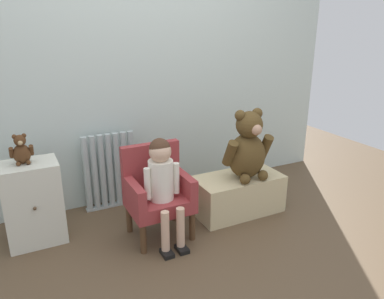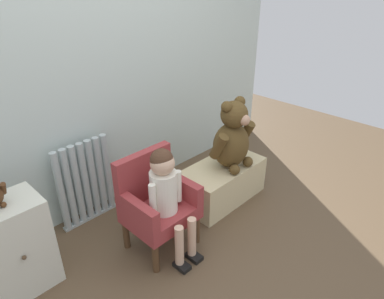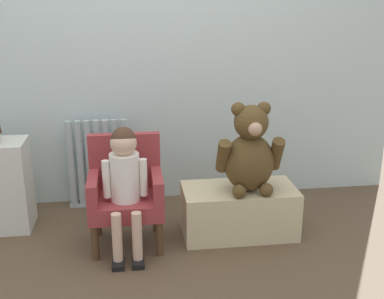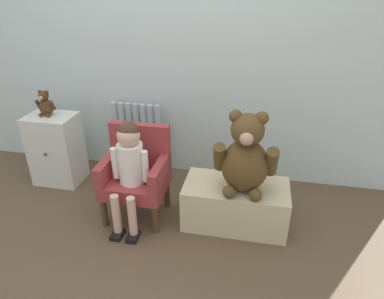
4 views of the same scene
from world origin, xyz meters
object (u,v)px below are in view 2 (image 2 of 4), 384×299
object	(u,v)px
small_dresser	(14,247)
low_bench	(222,182)
large_teddy_bear	(232,138)
radiator	(85,183)
child_armchair	(156,201)
child_figure	(166,188)

from	to	relation	value
small_dresser	low_bench	world-z (taller)	small_dresser
low_bench	large_teddy_bear	xyz separation A→B (m)	(0.05, -0.04, 0.40)
radiator	large_teddy_bear	distance (m)	1.13
child_armchair	child_figure	xyz separation A→B (m)	(-0.00, -0.11, 0.15)
radiator	large_teddy_bear	size ratio (longest dim) A/B	1.15
large_teddy_bear	small_dresser	bearing A→B (deg)	168.34
child_figure	low_bench	xyz separation A→B (m)	(0.70, 0.12, -0.34)
child_figure	low_bench	size ratio (longest dim) A/B	1.06
radiator	small_dresser	xyz separation A→B (m)	(-0.61, -0.27, -0.02)
radiator	child_figure	xyz separation A→B (m)	(0.19, -0.67, 0.18)
small_dresser	low_bench	xyz separation A→B (m)	(1.50, -0.28, -0.14)
small_dresser	child_figure	distance (m)	0.91
radiator	child_figure	size ratio (longest dim) A/B	0.85
low_bench	large_teddy_bear	distance (m)	0.40
small_dresser	large_teddy_bear	world-z (taller)	large_teddy_bear
radiator	child_armchair	xyz separation A→B (m)	(0.19, -0.56, 0.03)
radiator	child_figure	world-z (taller)	child_figure
small_dresser	child_figure	bearing A→B (deg)	-26.44
child_figure	large_teddy_bear	world-z (taller)	large_teddy_bear
low_bench	large_teddy_bear	size ratio (longest dim) A/B	1.28
small_dresser	child_armchair	size ratio (longest dim) A/B	0.89
child_figure	large_teddy_bear	xyz separation A→B (m)	(0.74, 0.08, 0.06)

